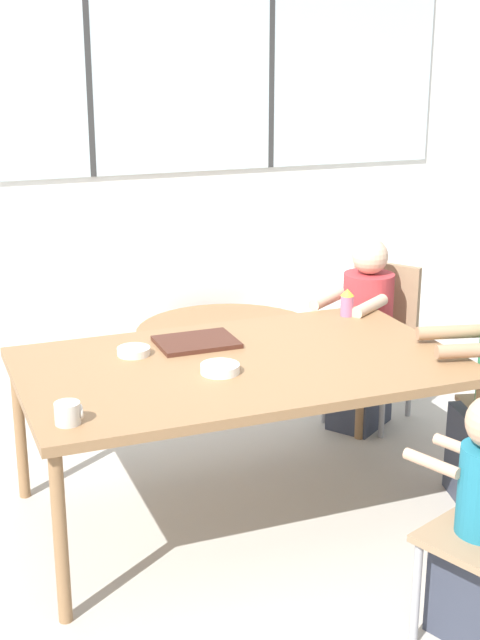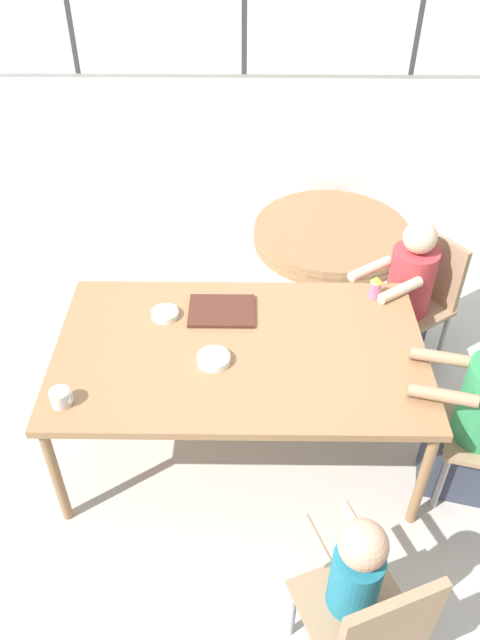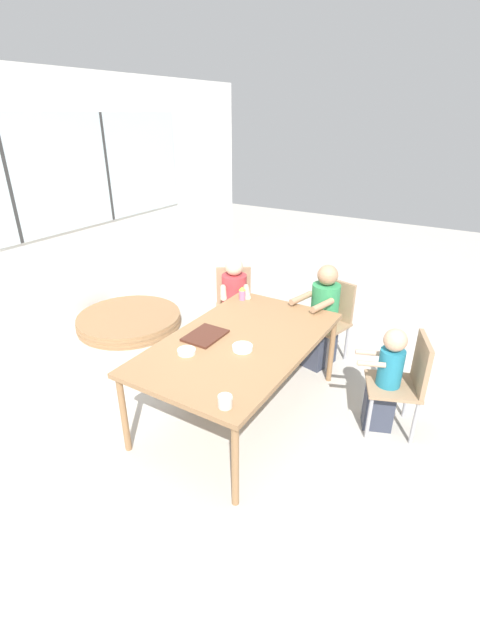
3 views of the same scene
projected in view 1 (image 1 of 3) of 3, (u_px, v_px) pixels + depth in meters
name	position (u px, v px, depth m)	size (l,w,h in m)	color
ground_plane	(240.00, 512.00, 3.92)	(16.00, 16.00, 0.00)	#B2ADA3
wall_back_with_windows	(90.00, 128.00, 5.95)	(8.40, 0.08, 2.80)	silver
dining_table	(240.00, 372.00, 3.72)	(1.82, 1.08, 0.71)	olive
chair_for_woman_green_shirt	(378.00, 329.00, 4.81)	(0.56, 0.56, 0.84)	#937556
person_woman_green_shirt	(364.00, 342.00, 4.69)	(0.54, 0.49, 1.02)	#333847
person_toddler	(478.00, 524.00, 2.97)	(0.30, 0.39, 0.91)	#333847
food_tray_dark	(196.00, 342.00, 3.91)	(0.34, 0.26, 0.02)	#472319
coffee_mug	(68.00, 413.00, 3.09)	(0.10, 0.09, 0.08)	beige
sippy_cup	(347.00, 302.00, 4.30)	(0.07, 0.07, 0.14)	#CC668C
bowl_white_shallow	(220.00, 369.00, 3.57)	(0.16, 0.16, 0.04)	white
bowl_cereal	(134.00, 351.00, 3.78)	(0.14, 0.14, 0.03)	silver
folded_table_stack	(229.00, 340.00, 5.94)	(1.25, 1.25, 0.15)	olive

